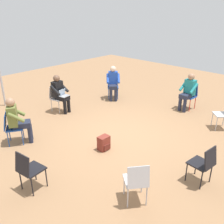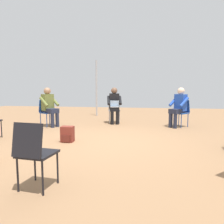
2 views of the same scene
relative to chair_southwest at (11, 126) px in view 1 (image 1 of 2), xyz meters
name	(u,v)px [view 1 (image 1 of 2)]	position (x,y,z in m)	size (l,w,h in m)	color
ground_plane	(121,134)	(1.72, 2.27, -0.50)	(16.74, 16.74, 0.00)	#99704C
chair_southwest	(11,126)	(0.00, 0.00, 0.00)	(0.56, 0.57, 0.85)	#1E4799
chair_south	(29,169)	(1.93, -0.61, 0.00)	(0.45, 0.49, 0.85)	black
chair_northeast	(224,113)	(3.59, 4.56, 0.00)	(0.59, 0.58, 0.85)	#B7B7BC
chair_northwest	(113,85)	(-0.51, 4.30, 0.00)	(0.58, 0.58, 0.85)	#1E4799
chair_west	(57,96)	(-0.99, 2.07, 0.00)	(0.50, 0.47, 0.85)	#B7B7BC
chair_east	(204,163)	(4.23, 1.83, 0.00)	(0.48, 0.45, 0.85)	black
chair_southeast	(137,180)	(3.61, 0.52, 0.00)	(0.58, 0.58, 0.85)	#B7B7BC
chair_north	(190,94)	(2.15, 5.31, 0.00)	(0.42, 0.46, 0.85)	#1E4799
person_with_laptop	(60,92)	(-0.82, 2.10, 0.20)	(0.57, 0.56, 1.24)	black
person_in_blue	(113,81)	(-0.39, 4.19, 0.20)	(0.63, 0.63, 1.24)	#23283D
person_in_teal	(188,90)	(2.14, 5.14, 0.20)	(0.51, 0.54, 1.24)	#23283D
person_in_olive	(17,118)	(0.09, 0.14, 0.20)	(0.62, 0.63, 1.24)	#23283D
backpack_near_laptop_user	(104,144)	(1.91, 1.39, -0.34)	(0.25, 0.28, 0.36)	maroon
tent_pole_far	(0,72)	(-2.71, 1.05, 0.70)	(0.07, 0.07, 2.40)	#B2B2B7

